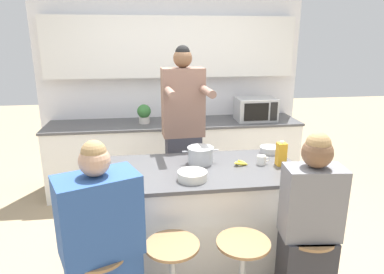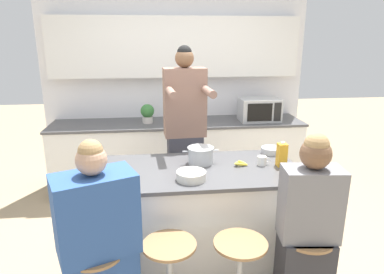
% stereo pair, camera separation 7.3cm
% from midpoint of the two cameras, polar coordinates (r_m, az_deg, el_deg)
% --- Properties ---
extents(ground_plane, '(16.00, 16.00, 0.00)m').
position_cam_midpoint_polar(ground_plane, '(3.27, 0.86, -20.21)').
color(ground_plane, tan).
extents(wall_back, '(3.44, 0.22, 2.70)m').
position_cam_midpoint_polar(wall_back, '(4.57, -2.24, 11.23)').
color(wall_back, white).
rests_on(wall_back, ground_plane).
extents(back_counter, '(3.20, 0.65, 0.91)m').
position_cam_midpoint_polar(back_counter, '(4.50, -1.78, -3.08)').
color(back_counter, white).
rests_on(back_counter, ground_plane).
extents(kitchen_island, '(1.76, 0.83, 0.90)m').
position_cam_midpoint_polar(kitchen_island, '(3.02, 0.90, -13.24)').
color(kitchen_island, black).
rests_on(kitchen_island, ground_plane).
extents(bar_stool_rightmost, '(0.38, 0.38, 0.64)m').
position_cam_midpoint_polar(bar_stool_rightmost, '(2.72, 18.88, -20.79)').
color(bar_stool_rightmost, '#997047').
rests_on(bar_stool_rightmost, ground_plane).
extents(person_cooking, '(0.44, 0.61, 1.88)m').
position_cam_midpoint_polar(person_cooking, '(3.48, -0.50, -0.60)').
color(person_cooking, '#383842').
rests_on(person_cooking, ground_plane).
extents(person_wrapped_blanket, '(0.56, 0.45, 1.38)m').
position_cam_midpoint_polar(person_wrapped_blanket, '(2.35, -14.30, -17.88)').
color(person_wrapped_blanket, '#2D5193').
rests_on(person_wrapped_blanket, ground_plane).
extents(person_seated_near, '(0.40, 0.30, 1.38)m').
position_cam_midpoint_polar(person_seated_near, '(2.55, 19.37, -15.63)').
color(person_seated_near, '#333338').
rests_on(person_seated_near, ground_plane).
extents(cooking_pot, '(0.31, 0.23, 0.14)m').
position_cam_midpoint_polar(cooking_pot, '(2.93, 2.15, -3.06)').
color(cooking_pot, '#B7BABC').
rests_on(cooking_pot, kitchen_island).
extents(fruit_bowl, '(0.18, 0.18, 0.06)m').
position_cam_midpoint_polar(fruit_bowl, '(3.28, 13.67, -2.19)').
color(fruit_bowl, '#B7BABC').
rests_on(fruit_bowl, kitchen_island).
extents(mixing_bowl_steel, '(0.23, 0.23, 0.07)m').
position_cam_midpoint_polar(mixing_bowl_steel, '(2.61, 0.68, -6.46)').
color(mixing_bowl_steel, silver).
rests_on(mixing_bowl_steel, kitchen_island).
extents(coffee_cup_near, '(0.11, 0.07, 0.08)m').
position_cam_midpoint_polar(coffee_cup_near, '(2.96, 12.28, -3.88)').
color(coffee_cup_near, white).
rests_on(coffee_cup_near, kitchen_island).
extents(banana_bunch, '(0.13, 0.10, 0.04)m').
position_cam_midpoint_polar(banana_bunch, '(2.92, 8.74, -4.40)').
color(banana_bunch, yellow).
rests_on(banana_bunch, kitchen_island).
extents(juice_carton, '(0.07, 0.07, 0.21)m').
position_cam_midpoint_polar(juice_carton, '(2.96, 15.42, -2.88)').
color(juice_carton, gold).
rests_on(juice_carton, kitchen_island).
extents(microwave, '(0.51, 0.34, 0.29)m').
position_cam_midpoint_polar(microwave, '(4.50, 11.62, 4.50)').
color(microwave, '#B2B5B7').
rests_on(microwave, back_counter).
extents(potted_plant, '(0.17, 0.17, 0.24)m').
position_cam_midpoint_polar(potted_plant, '(4.33, -6.96, 4.01)').
color(potted_plant, beige).
rests_on(potted_plant, back_counter).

